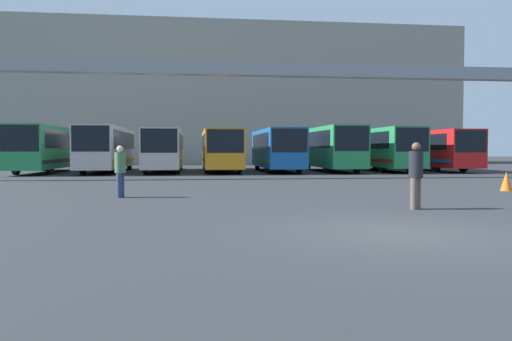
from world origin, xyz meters
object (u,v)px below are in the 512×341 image
object	(u,v)px
pedestrian_mid_right	(416,174)
pedestrian_mid_left	(120,170)
bus_slot_5	(331,146)
bus_slot_6	(378,147)
traffic_cone	(506,181)
bus_slot_4	(277,148)
bus_slot_0	(47,146)
bus_slot_1	(108,147)
bus_slot_2	(164,148)
bus_slot_7	(427,148)
bus_slot_3	(220,148)

from	to	relation	value
pedestrian_mid_right	pedestrian_mid_left	xyz separation A→B (m)	(-8.43, 4.36, -0.03)
bus_slot_5	bus_slot_6	xyz separation A→B (m)	(4.08, 1.00, -0.04)
traffic_cone	bus_slot_5	bearing A→B (deg)	96.52
bus_slot_6	bus_slot_4	bearing A→B (deg)	-172.72
bus_slot_5	pedestrian_mid_left	size ratio (longest dim) A/B	5.85
bus_slot_0	pedestrian_mid_left	bearing A→B (deg)	-68.03
bus_slot_5	bus_slot_1	bearing A→B (deg)	176.06
bus_slot_2	pedestrian_mid_left	bearing A→B (deg)	-90.96
bus_slot_4	pedestrian_mid_left	bearing A→B (deg)	-114.07
bus_slot_0	bus_slot_4	size ratio (longest dim) A/B	1.08
bus_slot_1	traffic_cone	size ratio (longest dim) A/B	16.65
bus_slot_6	bus_slot_7	world-z (taller)	bus_slot_6
bus_slot_2	pedestrian_mid_right	distance (m)	25.22
bus_slot_1	bus_slot_6	xyz separation A→B (m)	(20.40, -0.13, -0.01)
bus_slot_1	bus_slot_4	xyz separation A→B (m)	(12.24, -1.17, -0.07)
pedestrian_mid_left	traffic_cone	bearing A→B (deg)	-70.66
bus_slot_4	bus_slot_7	bearing A→B (deg)	5.45
bus_slot_7	pedestrian_mid_right	size ratio (longest dim) A/B	6.89
bus_slot_5	traffic_cone	distance (m)	18.24
bus_slot_4	pedestrian_mid_right	xyz separation A→B (m)	(-0.06, -23.35, -0.80)
bus_slot_3	pedestrian_mid_right	size ratio (longest dim) A/B	6.71
bus_slot_0	bus_slot_5	xyz separation A→B (m)	(20.40, -0.38, 0.03)
bus_slot_4	bus_slot_5	bearing A→B (deg)	0.61
bus_slot_1	bus_slot_2	distance (m)	4.13
pedestrian_mid_right	traffic_cone	bearing A→B (deg)	3.96
bus_slot_6	pedestrian_mid_left	xyz separation A→B (m)	(-16.64, -20.03, -0.90)
bus_slot_2	bus_slot_5	xyz separation A→B (m)	(12.24, -0.47, 0.13)
pedestrian_mid_right	pedestrian_mid_left	size ratio (longest dim) A/B	1.03
bus_slot_1	traffic_cone	xyz separation A→B (m)	(18.38, -19.19, -1.46)
pedestrian_mid_left	traffic_cone	distance (m)	14.67
bus_slot_1	bus_slot_3	distance (m)	8.16
bus_slot_5	traffic_cone	size ratio (longest dim) A/B	13.65
bus_slot_4	bus_slot_2	bearing A→B (deg)	176.39
pedestrian_mid_right	bus_slot_6	bearing A→B (deg)	34.66
bus_slot_2	bus_slot_4	distance (m)	8.18
bus_slot_4	bus_slot_6	bearing A→B (deg)	7.28
bus_slot_6	bus_slot_7	bearing A→B (deg)	1.76
bus_slot_4	bus_slot_7	world-z (taller)	bus_slot_4
bus_slot_0	bus_slot_7	size ratio (longest dim) A/B	0.88
pedestrian_mid_left	pedestrian_mid_right	bearing A→B (deg)	-101.81
bus_slot_5	bus_slot_7	size ratio (longest dim) A/B	0.82
bus_slot_1	bus_slot_4	size ratio (longest dim) A/B	1.23
bus_slot_7	bus_slot_5	bearing A→B (deg)	-172.16
bus_slot_3	bus_slot_7	distance (m)	16.32
bus_slot_0	bus_slot_2	world-z (taller)	bus_slot_0
bus_slot_4	pedestrian_mid_left	distance (m)	20.82
bus_slot_5	pedestrian_mid_right	distance (m)	23.78
bus_slot_2	bus_slot_4	world-z (taller)	bus_slot_4
pedestrian_mid_left	bus_slot_5	bearing A→B (deg)	-17.89
bus_slot_6	pedestrian_mid_right	xyz separation A→B (m)	(-8.22, -24.39, -0.86)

